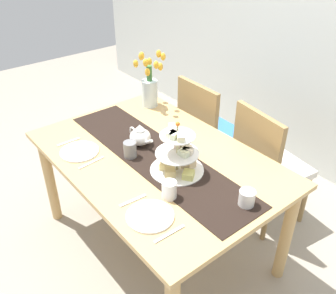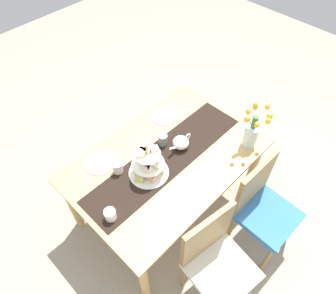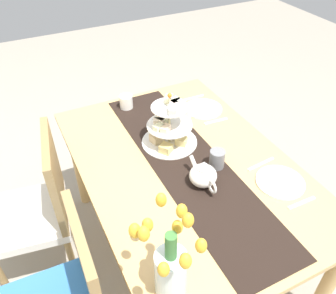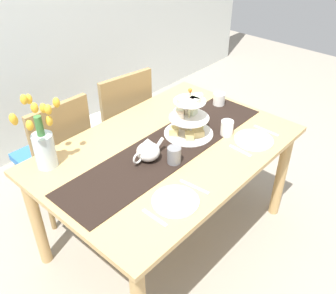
# 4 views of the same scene
# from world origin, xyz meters

# --- Properties ---
(ground_plane) EXTENTS (8.00, 8.00, 0.00)m
(ground_plane) POSITION_xyz_m (0.00, 0.00, 0.00)
(ground_plane) COLOR gray
(dining_table) EXTENTS (1.50, 1.01, 0.73)m
(dining_table) POSITION_xyz_m (0.00, 0.00, 0.63)
(dining_table) COLOR tan
(dining_table) RESTS_ON ground_plane
(chair_left) EXTENTS (0.43, 0.43, 0.91)m
(chair_left) POSITION_xyz_m (-0.31, 0.73, 0.50)
(chair_left) COLOR olive
(chair_left) RESTS_ON ground_plane
(chair_right) EXTENTS (0.48, 0.48, 0.91)m
(chair_right) POSITION_xyz_m (0.27, 0.73, 0.50)
(chair_right) COLOR olive
(chair_right) RESTS_ON ground_plane
(table_runner) EXTENTS (1.43, 0.35, 0.00)m
(table_runner) POSITION_xyz_m (0.00, -0.01, 0.73)
(table_runner) COLOR black
(table_runner) RESTS_ON dining_table
(tiered_cake_stand) EXTENTS (0.30, 0.30, 0.30)m
(tiered_cake_stand) POSITION_xyz_m (0.19, 0.00, 0.83)
(tiered_cake_stand) COLOR beige
(tiered_cake_stand) RESTS_ON table_runner
(teapot) EXTENTS (0.24, 0.13, 0.14)m
(teapot) POSITION_xyz_m (-0.16, 0.00, 0.79)
(teapot) COLOR white
(teapot) RESTS_ON table_runner
(tulip_vase) EXTENTS (0.26, 0.20, 0.41)m
(tulip_vase) POSITION_xyz_m (-0.56, 0.37, 0.88)
(tulip_vase) COLOR silver
(tulip_vase) RESTS_ON dining_table
(cream_jug) EXTENTS (0.08, 0.08, 0.08)m
(cream_jug) POSITION_xyz_m (0.62, 0.08, 0.77)
(cream_jug) COLOR white
(cream_jug) RESTS_ON dining_table
(dinner_plate_left) EXTENTS (0.23, 0.23, 0.01)m
(dinner_plate_left) POSITION_xyz_m (-0.32, -0.34, 0.73)
(dinner_plate_left) COLOR white
(dinner_plate_left) RESTS_ON dining_table
(fork_left) EXTENTS (0.02, 0.15, 0.01)m
(fork_left) POSITION_xyz_m (-0.46, -0.34, 0.73)
(fork_left) COLOR silver
(fork_left) RESTS_ON dining_table
(knife_left) EXTENTS (0.03, 0.17, 0.01)m
(knife_left) POSITION_xyz_m (-0.17, -0.34, 0.73)
(knife_left) COLOR silver
(knife_left) RESTS_ON dining_table
(dinner_plate_right) EXTENTS (0.23, 0.23, 0.01)m
(dinner_plate_right) POSITION_xyz_m (0.39, -0.34, 0.73)
(dinner_plate_right) COLOR white
(dinner_plate_right) RESTS_ON dining_table
(fork_right) EXTENTS (0.03, 0.15, 0.01)m
(fork_right) POSITION_xyz_m (0.25, -0.34, 0.73)
(fork_right) COLOR silver
(fork_right) RESTS_ON dining_table
(knife_right) EXTENTS (0.02, 0.17, 0.01)m
(knife_right) POSITION_xyz_m (0.54, -0.34, 0.73)
(knife_right) COLOR silver
(knife_right) RESTS_ON dining_table
(mug_grey) EXTENTS (0.08, 0.08, 0.09)m
(mug_grey) POSITION_xyz_m (-0.09, -0.12, 0.78)
(mug_grey) COLOR slate
(mug_grey) RESTS_ON table_runner
(mug_white_text) EXTENTS (0.08, 0.08, 0.09)m
(mug_white_text) POSITION_xyz_m (0.34, -0.18, 0.78)
(mug_white_text) COLOR white
(mug_white_text) RESTS_ON dining_table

